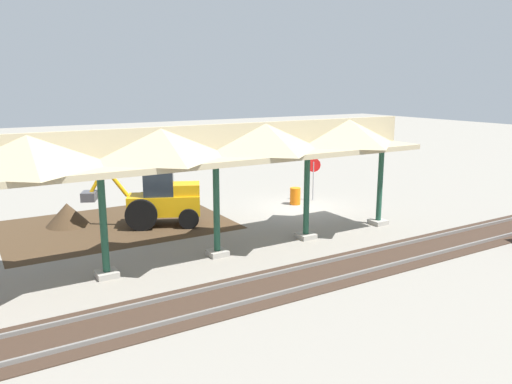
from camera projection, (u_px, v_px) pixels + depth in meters
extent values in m
plane|color=gray|center=(300.00, 207.00, 25.94)|extent=(120.00, 120.00, 0.00)
cube|color=#42301E|center=(117.00, 225.00, 22.71)|extent=(9.79, 7.00, 0.01)
cube|color=#9E998E|center=(378.00, 222.00, 22.86)|extent=(0.70, 0.70, 0.20)
cylinder|color=#1E4C38|center=(380.00, 186.00, 22.50)|extent=(0.24, 0.24, 3.60)
cube|color=#9E998E|center=(306.00, 236.00, 20.79)|extent=(0.70, 0.70, 0.20)
cylinder|color=#1E4C38|center=(307.00, 196.00, 20.43)|extent=(0.24, 0.24, 3.60)
cube|color=#9E998E|center=(217.00, 253.00, 18.71)|extent=(0.70, 0.70, 0.20)
cylinder|color=#1E4C38|center=(217.00, 209.00, 18.35)|extent=(0.24, 0.24, 3.60)
cube|color=#9E998E|center=(107.00, 274.00, 16.64)|extent=(0.70, 0.70, 0.20)
cylinder|color=#1E4C38|center=(104.00, 225.00, 16.27)|extent=(0.24, 0.24, 3.60)
cube|color=tan|center=(216.00, 158.00, 17.94)|extent=(17.68, 3.20, 0.20)
cube|color=tan|center=(215.00, 140.00, 17.81)|extent=(17.68, 0.20, 1.10)
pyramid|color=tan|center=(347.00, 131.00, 20.92)|extent=(3.71, 3.20, 1.10)
pyramid|color=tan|center=(264.00, 137.00, 18.84)|extent=(3.71, 3.20, 1.10)
pyramid|color=tan|center=(160.00, 143.00, 16.77)|extent=(3.71, 3.20, 1.10)
pyramid|color=tan|center=(27.00, 152.00, 14.69)|extent=(3.71, 3.20, 1.10)
cube|color=slate|center=(406.00, 243.00, 19.88)|extent=(60.00, 0.08, 0.15)
cube|color=slate|center=(436.00, 254.00, 18.67)|extent=(60.00, 0.08, 0.15)
cube|color=#38281E|center=(420.00, 250.00, 19.29)|extent=(60.00, 2.58, 0.03)
cylinder|color=gray|center=(313.00, 181.00, 27.30)|extent=(0.06, 0.06, 2.16)
cylinder|color=red|center=(314.00, 165.00, 27.11)|extent=(0.67, 0.41, 0.76)
cube|color=orange|center=(164.00, 204.00, 22.51)|extent=(3.45, 2.50, 0.90)
cube|color=#1E262D|center=(159.00, 180.00, 22.24)|extent=(1.66, 1.60, 1.40)
cube|color=orange|center=(187.00, 189.00, 22.48)|extent=(1.50, 1.47, 0.50)
cylinder|color=black|center=(144.00, 207.00, 23.15)|extent=(1.40, 0.85, 1.40)
cylinder|color=black|center=(141.00, 215.00, 21.76)|extent=(1.40, 0.85, 1.40)
cylinder|color=black|center=(189.00, 211.00, 23.38)|extent=(0.94, 0.64, 0.90)
cylinder|color=black|center=(189.00, 219.00, 22.12)|extent=(0.94, 0.64, 0.90)
cylinder|color=orange|center=(116.00, 182.00, 22.03)|extent=(1.05, 0.60, 1.41)
cylinder|color=orange|center=(97.00, 182.00, 21.93)|extent=(0.87, 0.51, 1.37)
cube|color=#47474C|center=(89.00, 196.00, 22.03)|extent=(0.87, 0.98, 0.40)
cone|color=#42301E|center=(68.00, 225.00, 22.71)|extent=(3.86, 3.86, 2.06)
cylinder|color=orange|center=(295.00, 196.00, 26.54)|extent=(0.56, 0.56, 0.90)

